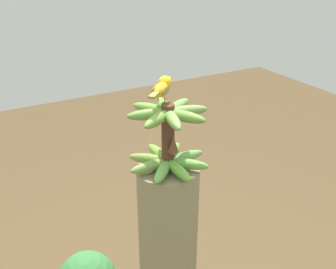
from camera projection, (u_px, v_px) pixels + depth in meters
banana_bunch at (168, 138)px, 1.39m from camera, size 0.29×0.29×0.25m
perched_bird at (163, 87)px, 1.35m from camera, size 0.15×0.13×0.08m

